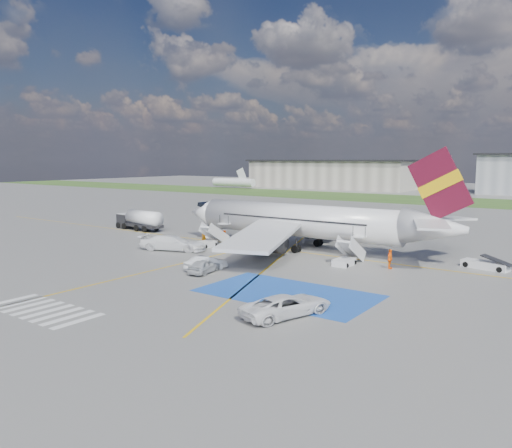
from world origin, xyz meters
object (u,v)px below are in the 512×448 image
(gpu_cart, at_px, (214,233))
(car_silver_a, at_px, (204,266))
(belt_loader, at_px, (486,265))
(van_white_b, at_px, (172,240))
(car_silver_b, at_px, (206,263))
(van_white_a, at_px, (287,302))
(fuel_tanker, at_px, (140,222))
(airliner, at_px, (308,221))

(gpu_cart, xyz_separation_m, car_silver_a, (12.34, -15.79, -0.13))
(belt_loader, distance_m, car_silver_a, 27.48)
(belt_loader, xyz_separation_m, van_white_b, (-32.11, -10.82, 0.83))
(gpu_cart, bearing_deg, car_silver_b, -72.59)
(car_silver_a, xyz_separation_m, van_white_b, (-10.91, 6.67, 0.50))
(car_silver_a, distance_m, car_silver_b, 1.04)
(gpu_cart, relative_size, van_white_a, 0.47)
(gpu_cart, bearing_deg, van_white_a, -61.88)
(fuel_tanker, distance_m, van_white_a, 46.20)
(fuel_tanker, height_order, car_silver_a, fuel_tanker)
(belt_loader, height_order, van_white_a, van_white_a)
(fuel_tanker, xyz_separation_m, gpu_cart, (14.82, -0.13, -0.46))
(gpu_cart, height_order, belt_loader, gpu_cart)
(belt_loader, relative_size, van_white_b, 0.81)
(car_silver_a, bearing_deg, van_white_b, -42.02)
(airliner, relative_size, fuel_tanker, 4.08)
(belt_loader, bearing_deg, car_silver_b, -130.43)
(car_silver_b, bearing_deg, car_silver_a, 133.52)
(car_silver_b, distance_m, van_white_b, 11.87)
(fuel_tanker, height_order, belt_loader, fuel_tanker)
(fuel_tanker, distance_m, belt_loader, 48.40)
(car_silver_b, height_order, van_white_a, van_white_a)
(gpu_cart, relative_size, car_silver_b, 0.58)
(car_silver_a, xyz_separation_m, car_silver_b, (-0.56, 0.88, 0.03))
(fuel_tanker, bearing_deg, car_silver_b, -24.75)
(gpu_cart, bearing_deg, airliner, -18.16)
(car_silver_b, bearing_deg, airliner, -87.10)
(airliner, relative_size, gpu_cart, 14.75)
(gpu_cart, relative_size, belt_loader, 0.51)
(airliner, height_order, belt_loader, airliner)
(van_white_a, bearing_deg, car_silver_b, -9.76)
(airliner, height_order, van_white_b, airliner)
(car_silver_a, height_order, car_silver_b, car_silver_b)
(car_silver_b, bearing_deg, gpu_cart, -40.33)
(car_silver_b, relative_size, van_white_a, 0.82)
(fuel_tanker, relative_size, belt_loader, 1.86)
(belt_loader, bearing_deg, fuel_tanker, -165.92)
(belt_loader, relative_size, car_silver_a, 1.21)
(gpu_cart, xyz_separation_m, van_white_b, (1.43, -9.12, 0.37))
(fuel_tanker, relative_size, car_silver_a, 2.25)
(van_white_b, bearing_deg, fuel_tanker, 41.43)
(airliner, xyz_separation_m, car_silver_a, (-1.76, -16.47, -2.71))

